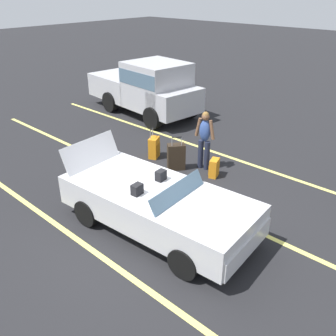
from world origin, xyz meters
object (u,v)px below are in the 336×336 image
Objects in this scene: convertible_car at (165,208)px; suitcase_large_black at (176,157)px; parked_pickup_truck_near at (149,87)px; suitcase_small_carryon at (214,168)px; suitcase_medium_bright at (154,148)px; traveler_person at (205,137)px.

convertible_car is 4.29× the size of suitcase_large_black.
convertible_car is 0.83× the size of parked_pickup_truck_near.
convertible_car is at bearing 85.21° from suitcase_small_carryon.
convertible_car is 7.70m from parked_pickup_truck_near.
convertible_car is at bearing 166.01° from suitcase_large_black.
convertible_car reaches higher than suitcase_medium_bright.
traveler_person reaches higher than convertible_car.
parked_pickup_truck_near is (-2.91, 2.72, 0.79)m from suitcase_medium_bright.
convertible_car reaches higher than suitcase_small_carryon.
parked_pickup_truck_near is at bearing 133.03° from convertible_car.
suitcase_small_carryon is at bearing -122.48° from suitcase_large_black.
parked_pickup_truck_near reaches higher than suitcase_medium_bright.
suitcase_small_carryon is (2.03, 0.20, -0.06)m from suitcase_medium_bright.
convertible_car is 4.72× the size of suitcase_medium_bright.
traveler_person is at bearing -95.10° from suitcase_large_black.
parked_pickup_truck_near reaches higher than traveler_person.
suitcase_small_carryon is 5.61m from parked_pickup_truck_near.
traveler_person is at bearing 108.43° from convertible_car.
traveler_person is (-1.21, 2.90, 0.34)m from convertible_car.
parked_pickup_truck_near is (-3.90, 2.86, 0.74)m from suitcase_large_black.
parked_pickup_truck_near reaches higher than suitcase_small_carryon.
suitcase_small_carryon is at bearing -20.97° from parked_pickup_truck_near.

